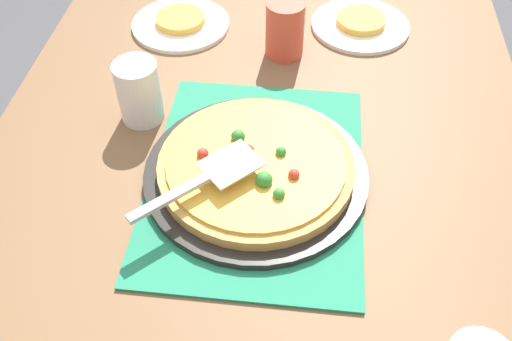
# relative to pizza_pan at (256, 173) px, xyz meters

# --- Properties ---
(dining_table) EXTENTS (1.40, 1.00, 0.75)m
(dining_table) POSITION_rel_pizza_pan_xyz_m (0.00, 0.00, -0.12)
(dining_table) COLOR brown
(dining_table) RESTS_ON ground_plane
(placemat) EXTENTS (0.48, 0.36, 0.01)m
(placemat) POSITION_rel_pizza_pan_xyz_m (0.00, 0.00, -0.01)
(placemat) COLOR #237F5B
(placemat) RESTS_ON dining_table
(pizza_pan) EXTENTS (0.38, 0.38, 0.01)m
(pizza_pan) POSITION_rel_pizza_pan_xyz_m (0.00, 0.00, 0.00)
(pizza_pan) COLOR black
(pizza_pan) RESTS_ON placemat
(pizza) EXTENTS (0.33, 0.33, 0.05)m
(pizza) POSITION_rel_pizza_pan_xyz_m (-0.00, 0.00, 0.02)
(pizza) COLOR tan
(pizza) RESTS_ON pizza_pan
(plate_near_left) EXTENTS (0.22, 0.22, 0.01)m
(plate_near_left) POSITION_rel_pizza_pan_xyz_m (0.44, 0.22, -0.01)
(plate_near_left) COLOR white
(plate_near_left) RESTS_ON dining_table
(plate_far_right) EXTENTS (0.22, 0.22, 0.01)m
(plate_far_right) POSITION_rel_pizza_pan_xyz_m (0.48, -0.18, -0.01)
(plate_far_right) COLOR white
(plate_far_right) RESTS_ON dining_table
(served_slice_left) EXTENTS (0.11, 0.11, 0.02)m
(served_slice_left) POSITION_rel_pizza_pan_xyz_m (0.44, 0.22, 0.01)
(served_slice_left) COLOR gold
(served_slice_left) RESTS_ON plate_near_left
(served_slice_right) EXTENTS (0.11, 0.11, 0.02)m
(served_slice_right) POSITION_rel_pizza_pan_xyz_m (0.48, -0.18, 0.01)
(served_slice_right) COLOR gold
(served_slice_right) RESTS_ON plate_far_right
(cup_near) EXTENTS (0.08, 0.08, 0.12)m
(cup_near) POSITION_rel_pizza_pan_xyz_m (0.37, -0.02, 0.05)
(cup_near) COLOR #E04C38
(cup_near) RESTS_ON dining_table
(cup_far) EXTENTS (0.08, 0.08, 0.12)m
(cup_far) POSITION_rel_pizza_pan_xyz_m (0.13, 0.23, 0.05)
(cup_far) COLOR white
(cup_far) RESTS_ON dining_table
(pizza_server) EXTENTS (0.19, 0.20, 0.01)m
(pizza_server) POSITION_rel_pizza_pan_xyz_m (-0.07, 0.07, 0.06)
(pizza_server) COLOR silver
(pizza_server) RESTS_ON pizza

